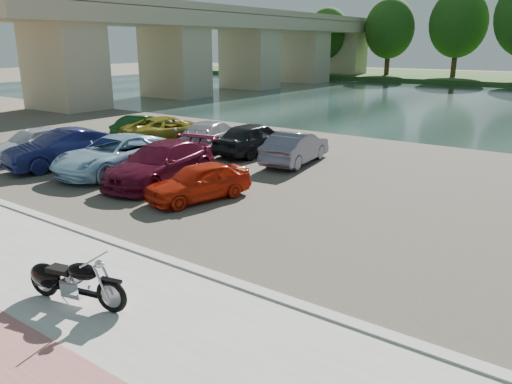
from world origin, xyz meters
TOP-DOWN VIEW (x-y plane):
  - ground at (0.00, 0.00)m, footprint 200.00×200.00m
  - promenade at (0.00, -1.00)m, footprint 60.00×6.00m
  - kerb at (0.00, 2.00)m, footprint 60.00×0.30m
  - parking_lot at (0.00, 11.00)m, footprint 60.00×18.00m
  - river at (0.00, 40.00)m, footprint 120.00×40.00m
  - bridge at (-28.00, 41.02)m, footprint 7.00×56.00m
  - motorcycle at (-0.83, -0.51)m, footprint 2.30×0.91m
  - car_0 at (-13.55, 6.40)m, footprint 1.76×4.20m
  - car_1 at (-11.02, 6.25)m, footprint 2.44×4.86m
  - car_2 at (-8.50, 6.91)m, footprint 2.57×5.33m
  - car_3 at (-5.99, 6.89)m, footprint 2.70×5.25m
  - car_4 at (-3.44, 6.14)m, footprint 2.31×3.84m
  - car_5 at (-13.39, 12.60)m, footprint 2.12×4.04m
  - car_6 at (-11.14, 12.52)m, footprint 3.52×5.41m
  - car_7 at (-8.52, 12.73)m, footprint 3.15×5.08m
  - car_8 at (-6.10, 12.95)m, footprint 2.16×4.53m
  - car_9 at (-3.60, 12.45)m, footprint 1.94×4.30m

SIDE VIEW (x-z plane):
  - ground at x=0.00m, z-range 0.00..0.00m
  - river at x=0.00m, z-range 0.00..0.00m
  - parking_lot at x=0.00m, z-range 0.00..0.04m
  - promenade at x=0.00m, z-range 0.00..0.10m
  - kerb at x=0.00m, z-range 0.00..0.14m
  - motorcycle at x=-0.83m, z-range 0.04..1.09m
  - car_4 at x=-3.44m, z-range 0.04..1.26m
  - car_5 at x=-13.39m, z-range 0.04..1.31m
  - car_9 at x=-3.60m, z-range 0.04..1.41m
  - car_7 at x=-8.52m, z-range 0.04..1.41m
  - car_6 at x=-11.14m, z-range 0.04..1.42m
  - car_0 at x=-13.55m, z-range 0.04..1.46m
  - car_3 at x=-5.99m, z-range 0.04..1.50m
  - car_2 at x=-8.50m, z-range 0.04..1.50m
  - car_8 at x=-6.10m, z-range 0.04..1.53m
  - car_1 at x=-11.02m, z-range 0.04..1.57m
  - bridge at x=-28.00m, z-range 1.24..9.79m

